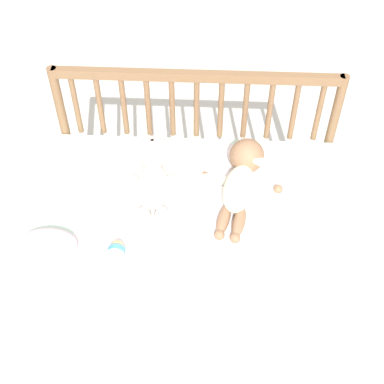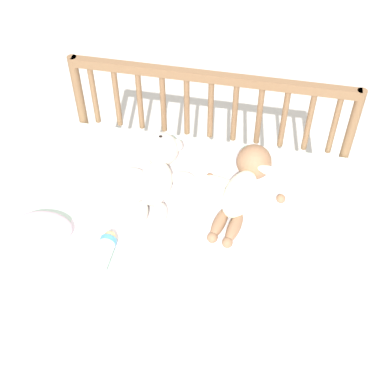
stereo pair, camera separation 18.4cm
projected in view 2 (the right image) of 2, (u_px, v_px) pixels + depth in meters
ground_plane at (191, 289)px, 2.28m from camera, size 12.00×12.00×0.00m
crib_mattress at (191, 252)px, 2.08m from camera, size 1.09×0.72×0.54m
crib_rail at (210, 125)px, 2.09m from camera, size 1.09×0.04×0.84m
blanket at (200, 197)px, 1.91m from camera, size 0.83×0.55×0.01m
teddy_bear at (158, 170)px, 1.93m from camera, size 0.28×0.41×0.13m
baby at (245, 183)px, 1.88m from camera, size 0.33×0.43×0.13m
baby_bottle at (105, 250)px, 1.72m from camera, size 0.06×0.15×0.06m
small_pillow at (42, 228)px, 1.78m from camera, size 0.20×0.14×0.06m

